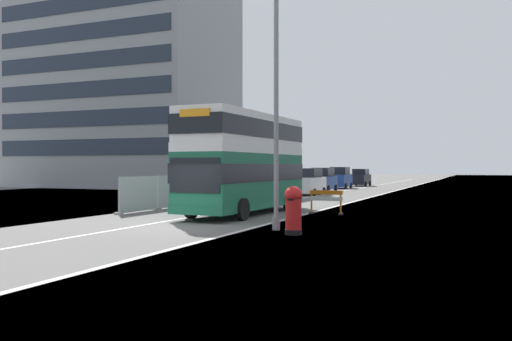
# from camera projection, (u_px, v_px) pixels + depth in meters

# --- Properties ---
(ground) EXTENTS (140.00, 280.00, 0.10)m
(ground) POSITION_uv_depth(u_px,v_px,m) (190.00, 229.00, 21.36)
(ground) COLOR #565451
(double_decker_bus) EXTENTS (2.94, 10.13, 4.99)m
(double_decker_bus) POSITION_uv_depth(u_px,v_px,m) (245.00, 161.00, 27.38)
(double_decker_bus) COLOR #196042
(double_decker_bus) RESTS_ON ground
(lamppost_foreground) EXTENTS (0.29, 0.70, 9.62)m
(lamppost_foreground) POSITION_uv_depth(u_px,v_px,m) (276.00, 108.00, 20.47)
(lamppost_foreground) COLOR gray
(lamppost_foreground) RESTS_ON ground
(red_pillar_postbox) EXTENTS (0.63, 0.63, 1.70)m
(red_pillar_postbox) POSITION_uv_depth(u_px,v_px,m) (293.00, 208.00, 19.14)
(red_pillar_postbox) COLOR black
(red_pillar_postbox) RESTS_ON ground
(roadworks_barrier) EXTENTS (1.68, 0.47, 1.19)m
(roadworks_barrier) POSITION_uv_depth(u_px,v_px,m) (326.00, 199.00, 27.23)
(roadworks_barrier) COLOR orange
(roadworks_barrier) RESTS_ON ground
(construction_site_fence) EXTENTS (0.44, 27.40, 1.91)m
(construction_site_fence) POSITION_uv_depth(u_px,v_px,m) (237.00, 187.00, 39.39)
(construction_site_fence) COLOR #A8AAAD
(construction_site_fence) RESTS_ON ground
(car_oncoming_near) EXTENTS (1.99, 4.37, 2.22)m
(car_oncoming_near) POSITION_uv_depth(u_px,v_px,m) (309.00, 182.00, 45.56)
(car_oncoming_near) COLOR silver
(car_oncoming_near) RESTS_ON ground
(car_receding_mid) EXTENTS (1.97, 4.22, 2.25)m
(car_receding_mid) POSITION_uv_depth(u_px,v_px,m) (323.00, 180.00, 52.36)
(car_receding_mid) COLOR navy
(car_receding_mid) RESTS_ON ground
(car_receding_far) EXTENTS (2.05, 3.82, 2.30)m
(car_receding_far) POSITION_uv_depth(u_px,v_px,m) (340.00, 178.00, 59.02)
(car_receding_far) COLOR navy
(car_receding_far) RESTS_ON ground
(car_far_side) EXTENTS (1.91, 4.19, 2.06)m
(car_far_side) POSITION_uv_depth(u_px,v_px,m) (361.00, 178.00, 65.82)
(car_far_side) COLOR black
(car_far_side) RESTS_ON ground
(bare_tree_far_verge_near) EXTENTS (2.46, 3.32, 4.76)m
(bare_tree_far_verge_near) POSITION_uv_depth(u_px,v_px,m) (227.00, 167.00, 54.47)
(bare_tree_far_verge_near) COLOR #4C3D2D
(bare_tree_far_verge_near) RESTS_ON ground
(backdrop_office_block) EXTENTS (23.75, 15.09, 24.18)m
(backdrop_office_block) POSITION_uv_depth(u_px,v_px,m) (124.00, 84.00, 64.32)
(backdrop_office_block) COLOR gray
(backdrop_office_block) RESTS_ON ground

